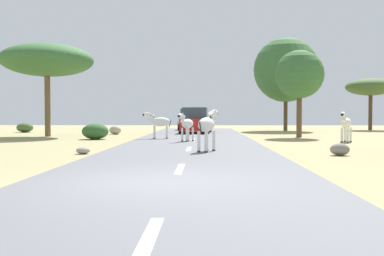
% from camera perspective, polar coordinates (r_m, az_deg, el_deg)
% --- Properties ---
extents(ground_plane, '(90.00, 90.00, 0.00)m').
position_cam_1_polar(ground_plane, '(8.64, -4.80, -7.18)').
color(ground_plane, '#998E60').
extents(road, '(6.00, 64.00, 0.05)m').
position_cam_1_polar(road, '(8.61, -2.30, -7.05)').
color(road, slate).
rests_on(road, ground_plane).
extents(lane_markings, '(0.16, 56.00, 0.01)m').
position_cam_1_polar(lane_markings, '(7.62, -2.82, -7.99)').
color(lane_markings, silver).
rests_on(lane_markings, road).
extents(zebra_0, '(0.85, 1.36, 1.38)m').
position_cam_1_polar(zebra_0, '(21.23, -0.68, 0.51)').
color(zebra_0, silver).
rests_on(zebra_0, road).
extents(zebra_1, '(0.99, 1.48, 1.52)m').
position_cam_1_polar(zebra_1, '(22.39, 19.05, 0.56)').
color(zebra_1, silver).
rests_on(zebra_1, ground_plane).
extents(zebra_2, '(1.54, 0.44, 1.45)m').
position_cam_1_polar(zebra_2, '(23.72, -4.23, 0.74)').
color(zebra_2, silver).
rests_on(zebra_2, road).
extents(zebra_3, '(0.88, 1.53, 1.53)m').
position_cam_1_polar(zebra_3, '(15.48, 1.99, 0.36)').
color(zebra_3, silver).
rests_on(zebra_3, road).
extents(car_0, '(2.19, 4.43, 1.74)m').
position_cam_1_polar(car_0, '(37.49, -0.04, 1.03)').
color(car_0, silver).
rests_on(car_0, road).
extents(car_1, '(2.23, 4.44, 1.74)m').
position_cam_1_polar(car_1, '(30.71, 0.49, 0.86)').
color(car_1, red).
rests_on(car_1, road).
extents(tree_0, '(5.49, 5.49, 5.53)m').
position_cam_1_polar(tree_0, '(28.35, -18.01, 8.19)').
color(tree_0, brown).
rests_on(tree_0, ground_plane).
extents(tree_2, '(2.81, 2.81, 5.05)m').
position_cam_1_polar(tree_2, '(26.74, 13.55, 6.62)').
color(tree_2, brown).
rests_on(tree_2, ground_plane).
extents(tree_4, '(4.14, 4.14, 4.36)m').
position_cam_1_polar(tree_4, '(40.68, 21.84, 4.86)').
color(tree_4, '#4C3823').
rests_on(tree_4, ground_plane).
extents(tree_7, '(5.22, 5.22, 7.53)m').
position_cam_1_polar(tree_7, '(37.21, 11.89, 7.26)').
color(tree_7, '#4C3823').
rests_on(tree_7, ground_plane).
extents(bush_0, '(1.41, 1.27, 0.84)m').
position_cam_1_polar(bush_0, '(24.29, -12.25, -0.43)').
color(bush_0, '#2D5628').
rests_on(bush_0, ground_plane).
extents(bush_1, '(1.19, 1.07, 0.71)m').
position_cam_1_polar(bush_1, '(34.92, -20.55, 0.05)').
color(bush_1, '#425B2D').
rests_on(bush_1, ground_plane).
extents(rock_2, '(0.77, 0.72, 0.58)m').
position_cam_1_polar(rock_2, '(29.92, -9.78, -0.26)').
color(rock_2, '#A89E8C').
rests_on(rock_2, ground_plane).
extents(rock_3, '(0.46, 0.49, 0.24)m').
position_cam_1_polar(rock_3, '(15.51, -13.73, -2.79)').
color(rock_3, gray).
rests_on(rock_3, ground_plane).
extents(rock_4, '(0.63, 0.51, 0.40)m').
position_cam_1_polar(rock_4, '(15.27, 18.34, -2.61)').
color(rock_4, gray).
rests_on(rock_4, ground_plane).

